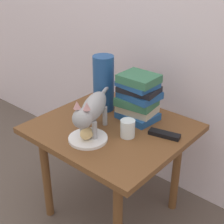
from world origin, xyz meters
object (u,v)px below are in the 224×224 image
object	(u,v)px
side_table	(112,139)
tv_remote	(164,134)
plate	(87,138)
cat	(92,109)
bread_roll	(87,133)
candle_jar	(128,129)
green_vase	(104,83)
book_stack	(138,98)

from	to	relation	value
side_table	tv_remote	bearing A→B (deg)	19.75
plate	cat	distance (m)	0.14
bread_roll	candle_jar	bearing A→B (deg)	52.70
green_vase	plate	bearing A→B (deg)	-61.28
side_table	book_stack	distance (m)	0.25
plate	cat	bearing A→B (deg)	106.82
book_stack	candle_jar	bearing A→B (deg)	-67.61
side_table	green_vase	bearing A→B (deg)	143.72
cat	side_table	bearing A→B (deg)	80.12
cat	bread_roll	bearing A→B (deg)	-70.04
plate	book_stack	xyz separation A→B (m)	(0.05, 0.32, 0.12)
plate	cat	xyz separation A→B (m)	(-0.02, 0.05, 0.13)
side_table	plate	xyz separation A→B (m)	(-0.00, -0.17, 0.08)
plate	green_vase	distance (m)	0.36
plate	green_vase	size ratio (longest dim) A/B	0.61
plate	tv_remote	xyz separation A→B (m)	(0.26, 0.26, 0.00)
cat	tv_remote	world-z (taller)	cat
bread_roll	cat	xyz separation A→B (m)	(-0.02, 0.06, 0.09)
bread_roll	green_vase	bearing A→B (deg)	118.97
side_table	plate	bearing A→B (deg)	-91.60
bread_roll	candle_jar	world-z (taller)	candle_jar
bread_roll	cat	bearing A→B (deg)	109.96
book_stack	green_vase	size ratio (longest dim) A/B	0.82
bread_roll	candle_jar	size ratio (longest dim) A/B	0.94
candle_jar	side_table	bearing A→B (deg)	168.29
green_vase	tv_remote	xyz separation A→B (m)	(0.41, -0.03, -0.14)
book_stack	side_table	bearing A→B (deg)	-108.61
book_stack	green_vase	bearing A→B (deg)	-173.50
side_table	candle_jar	bearing A→B (deg)	-11.71
plate	bread_roll	bearing A→B (deg)	-52.53
plate	green_vase	bearing A→B (deg)	118.72
side_table	tv_remote	distance (m)	0.28
side_table	book_stack	bearing A→B (deg)	71.39
side_table	cat	distance (m)	0.24
plate	side_table	bearing A→B (deg)	88.40
cat	green_vase	size ratio (longest dim) A/B	1.47
side_table	bread_roll	distance (m)	0.21
side_table	bread_roll	size ratio (longest dim) A/B	9.11
side_table	tv_remote	world-z (taller)	tv_remote
book_stack	bread_roll	bearing A→B (deg)	-98.35
book_stack	candle_jar	distance (m)	0.20
cat	candle_jar	world-z (taller)	cat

